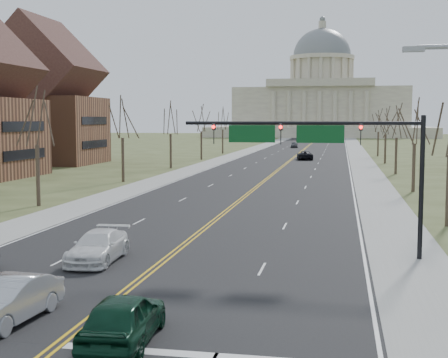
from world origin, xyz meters
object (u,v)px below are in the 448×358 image
at_px(car_far_sb, 294,145).
at_px(car_far_nb, 305,155).
at_px(car_nb_inner_lead, 123,318).
at_px(car_sb_inner_lead, 9,300).
at_px(signal_mast, 319,144).
at_px(car_sb_inner_second, 98,247).

bearing_deg(car_far_sb, car_far_nb, -86.33).
xyz_separation_m(car_nb_inner_lead, car_far_sb, (-4.89, 137.88, -0.08)).
bearing_deg(car_nb_inner_lead, car_sb_inner_lead, -18.41).
bearing_deg(car_nb_inner_lead, car_far_nb, -93.86).
bearing_deg(signal_mast, car_nb_inner_lead, -111.37).
xyz_separation_m(car_nb_inner_lead, car_sb_inner_lead, (-4.56, 1.20, -0.04)).
distance_m(signal_mast, car_nb_inner_lead, 15.81).
height_order(car_sb_inner_lead, car_far_sb, car_sb_inner_lead).
distance_m(car_nb_inner_lead, car_far_nb, 91.48).
xyz_separation_m(car_sb_inner_lead, car_far_nb, (4.95, 90.28, 0.00)).
height_order(signal_mast, car_far_nb, signal_mast).
xyz_separation_m(car_sb_inner_second, car_far_sb, (0.22, 127.33, -0.01)).
bearing_deg(car_far_sb, car_sb_inner_lead, -92.68).
distance_m(signal_mast, car_far_sb, 124.43).
height_order(car_nb_inner_lead, car_sb_inner_second, car_nb_inner_lead).
distance_m(car_sb_inner_second, car_far_nb, 81.12).
bearing_deg(car_far_sb, signal_mast, -88.04).
relative_size(car_far_nb, car_far_sb, 1.30).
distance_m(signal_mast, car_sb_inner_lead, 16.99).
bearing_deg(signal_mast, car_far_sb, 94.78).
bearing_deg(car_sb_inner_second, signal_mast, 15.49).
distance_m(signal_mast, car_far_nb, 77.82).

